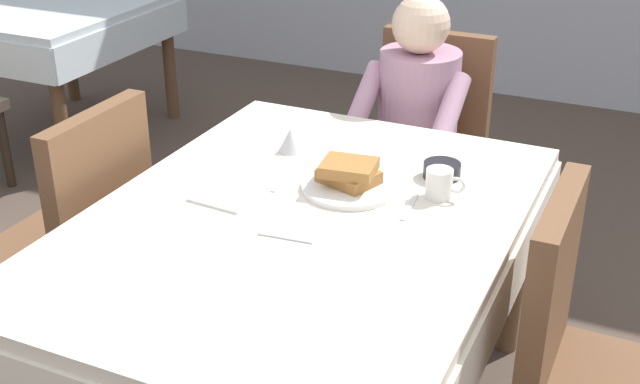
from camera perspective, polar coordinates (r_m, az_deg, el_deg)
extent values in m
cube|color=silver|center=(2.24, -1.34, -2.10)|extent=(1.10, 1.50, 0.04)
cube|color=silver|center=(2.92, 5.19, 2.37)|extent=(1.10, 0.01, 0.18)
cube|color=silver|center=(2.56, -12.59, -1.77)|extent=(0.01, 1.50, 0.18)
cube|color=silver|center=(2.15, 12.29, -7.58)|extent=(0.01, 1.50, 0.18)
cylinder|color=brown|center=(3.13, -3.65, -1.11)|extent=(0.07, 0.07, 0.70)
cylinder|color=brown|center=(2.86, 13.29, -4.69)|extent=(0.07, 0.07, 0.70)
cube|color=brown|center=(3.27, 6.61, 1.46)|extent=(0.44, 0.44, 0.05)
cube|color=brown|center=(3.35, 7.95, 6.88)|extent=(0.44, 0.06, 0.48)
cylinder|color=#2D2319|center=(3.18, 8.44, -4.04)|extent=(0.04, 0.04, 0.40)
cylinder|color=#2D2319|center=(3.28, 2.41, -2.75)|extent=(0.04, 0.04, 0.40)
cylinder|color=#2D2319|center=(3.48, 10.18, -1.31)|extent=(0.04, 0.04, 0.40)
cylinder|color=#2D2319|center=(3.57, 4.63, -0.22)|extent=(0.04, 0.04, 0.40)
cylinder|color=#B2849E|center=(3.16, 6.73, 5.54)|extent=(0.30, 0.30, 0.46)
sphere|color=beige|center=(3.04, 6.94, 11.34)|extent=(0.21, 0.21, 0.21)
cylinder|color=#B2849E|center=(2.96, 8.87, 5.46)|extent=(0.08, 0.29, 0.23)
cylinder|color=#B2849E|center=(3.06, 3.10, 6.40)|extent=(0.08, 0.29, 0.23)
cylinder|color=#383D51|center=(3.17, 6.63, -3.45)|extent=(0.10, 0.10, 0.45)
cylinder|color=#383D51|center=(3.22, 3.93, -2.88)|extent=(0.10, 0.10, 0.45)
cube|color=brown|center=(2.83, -17.37, -3.80)|extent=(0.44, 0.44, 0.05)
cube|color=brown|center=(2.59, -14.79, 0.31)|extent=(0.06, 0.44, 0.48)
cylinder|color=#2D2319|center=(3.16, -17.20, -5.17)|extent=(0.04, 0.04, 0.40)
cylinder|color=#2D2319|center=(2.73, -16.31, -10.43)|extent=(0.04, 0.04, 0.40)
cylinder|color=#2D2319|center=(2.96, -11.87, -6.81)|extent=(0.04, 0.04, 0.40)
cube|color=brown|center=(2.09, 15.54, -6.38)|extent=(0.06, 0.44, 0.48)
cylinder|color=white|center=(2.37, 2.10, 0.35)|extent=(0.28, 0.28, 0.02)
cube|color=#A36B33|center=(2.38, 1.98, 1.07)|extent=(0.19, 0.17, 0.04)
cube|color=#A36B33|center=(2.35, 1.98, 1.69)|extent=(0.17, 0.15, 0.03)
cylinder|color=white|center=(2.34, 8.17, 0.58)|extent=(0.08, 0.08, 0.08)
torus|color=white|center=(2.32, 9.35, 0.46)|extent=(0.05, 0.01, 0.05)
cylinder|color=black|center=(2.47, 8.36, 1.50)|extent=(0.11, 0.11, 0.04)
cone|color=silver|center=(2.62, -2.04, 3.57)|extent=(0.08, 0.08, 0.07)
cube|color=silver|center=(2.43, -2.22, 0.86)|extent=(0.02, 0.18, 0.00)
cube|color=silver|center=(2.30, 6.27, -0.83)|extent=(0.03, 0.20, 0.00)
cube|color=silver|center=(2.12, -2.38, -3.14)|extent=(0.15, 0.03, 0.00)
cube|color=white|center=(2.33, -6.62, -0.44)|extent=(0.18, 0.13, 0.01)
cube|color=silver|center=(4.73, -17.72, 11.94)|extent=(0.90, 1.10, 0.04)
cube|color=silver|center=(5.17, -13.47, 12.31)|extent=(0.90, 0.01, 0.18)
cube|color=silver|center=(4.47, -13.06, 10.25)|extent=(0.01, 1.10, 0.18)
cylinder|color=brown|center=(4.26, -17.41, 5.26)|extent=(0.07, 0.07, 0.70)
cylinder|color=brown|center=(5.40, -16.91, 9.61)|extent=(0.07, 0.07, 0.70)
cylinder|color=brown|center=(4.95, -10.31, 8.89)|extent=(0.07, 0.07, 0.70)
cylinder|color=#2D2319|center=(4.31, -20.77, 2.80)|extent=(0.04, 0.04, 0.40)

